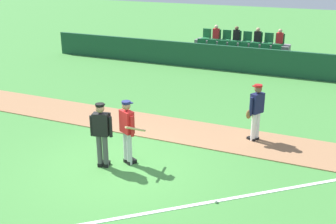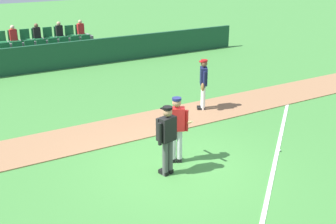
{
  "view_description": "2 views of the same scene",
  "coord_description": "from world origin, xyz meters",
  "px_view_note": "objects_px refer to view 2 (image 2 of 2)",
  "views": [
    {
      "loc": [
        5.17,
        -8.47,
        5.17
      ],
      "look_at": [
        0.65,
        1.78,
        1.02
      ],
      "focal_mm": 44.45,
      "sensor_mm": 36.0,
      "label": 1
    },
    {
      "loc": [
        -4.79,
        -7.89,
        5.07
      ],
      "look_at": [
        0.52,
        1.3,
        0.96
      ],
      "focal_mm": 44.16,
      "sensor_mm": 36.0,
      "label": 2
    }
  ],
  "objects_px": {
    "batter_red_jersey": "(177,127)",
    "umpire_home_plate": "(167,137)",
    "baseball": "(279,150)",
    "runner_navy_jersey": "(203,83)"
  },
  "relations": [
    {
      "from": "runner_navy_jersey",
      "to": "baseball",
      "type": "height_order",
      "value": "runner_navy_jersey"
    },
    {
      "from": "runner_navy_jersey",
      "to": "baseball",
      "type": "xyz_separation_m",
      "value": [
        -0.01,
        -3.72,
        -0.93
      ]
    },
    {
      "from": "batter_red_jersey",
      "to": "runner_navy_jersey",
      "type": "height_order",
      "value": "same"
    },
    {
      "from": "batter_red_jersey",
      "to": "baseball",
      "type": "xyz_separation_m",
      "value": [
        2.74,
        -0.9,
        -0.93
      ]
    },
    {
      "from": "batter_red_jersey",
      "to": "umpire_home_plate",
      "type": "height_order",
      "value": "same"
    },
    {
      "from": "umpire_home_plate",
      "to": "runner_navy_jersey",
      "type": "distance_m",
      "value": 4.6
    },
    {
      "from": "umpire_home_plate",
      "to": "batter_red_jersey",
      "type": "bearing_deg",
      "value": 38.49
    },
    {
      "from": "runner_navy_jersey",
      "to": "baseball",
      "type": "distance_m",
      "value": 3.83
    },
    {
      "from": "baseball",
      "to": "runner_navy_jersey",
      "type": "bearing_deg",
      "value": 89.81
    },
    {
      "from": "batter_red_jersey",
      "to": "umpire_home_plate",
      "type": "distance_m",
      "value": 0.67
    }
  ]
}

